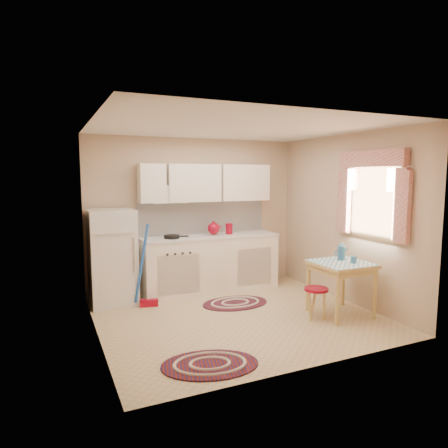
{
  "coord_description": "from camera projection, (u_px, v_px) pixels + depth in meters",
  "views": [
    {
      "loc": [
        -2.3,
        -4.67,
        1.89
      ],
      "look_at": [
        -0.09,
        0.25,
        1.23
      ],
      "focal_mm": 32.0,
      "sensor_mm": 36.0,
      "label": 1
    }
  ],
  "objects": [
    {
      "name": "base_cabinets",
      "position": [
        210.0,
        264.0,
        6.57
      ],
      "size": [
        2.25,
        0.6,
        0.88
      ],
      "primitive_type": "cube",
      "color": "white",
      "rests_on": "ground"
    },
    {
      "name": "fridge",
      "position": [
        112.0,
        257.0,
        5.85
      ],
      "size": [
        0.65,
        0.6,
        1.4
      ],
      "primitive_type": "cube",
      "color": "silver",
      "rests_on": "ground"
    },
    {
      "name": "red_canister",
      "position": [
        229.0,
        229.0,
        6.64
      ],
      "size": [
        0.14,
        0.14,
        0.16
      ],
      "primitive_type": "cylinder",
      "rotation": [
        0.0,
        0.0,
        -0.35
      ],
      "color": "maroon",
      "rests_on": "countertop"
    },
    {
      "name": "rug_center",
      "position": [
        235.0,
        303.0,
        5.92
      ],
      "size": [
        1.02,
        0.69,
        0.02
      ],
      "primitive_type": null,
      "rotation": [
        0.0,
        0.0,
        -0.03
      ],
      "color": "#67190B",
      "rests_on": "ground"
    },
    {
      "name": "mug",
      "position": [
        354.0,
        260.0,
        5.33
      ],
      "size": [
        0.1,
        0.1,
        0.1
      ],
      "primitive_type": "cylinder",
      "rotation": [
        0.0,
        0.0,
        -0.34
      ],
      "color": "#306893",
      "rests_on": "table"
    },
    {
      "name": "coffee_pot",
      "position": [
        341.0,
        251.0,
        5.51
      ],
      "size": [
        0.15,
        0.14,
        0.26
      ],
      "primitive_type": null,
      "rotation": [
        0.0,
        0.0,
        -0.21
      ],
      "color": "#306893",
      "rests_on": "table"
    },
    {
      "name": "broom",
      "position": [
        148.0,
        266.0,
        5.73
      ],
      "size": [
        0.3,
        0.18,
        1.2
      ],
      "primitive_type": null,
      "rotation": [
        0.0,
        0.0,
        -0.21
      ],
      "color": "blue",
      "rests_on": "ground"
    },
    {
      "name": "table",
      "position": [
        341.0,
        289.0,
        5.43
      ],
      "size": [
        0.72,
        0.72,
        0.72
      ],
      "primitive_type": "cube",
      "color": "#DABF6D",
      "rests_on": "ground"
    },
    {
      "name": "room_shell",
      "position": [
        240.0,
        197.0,
        5.48
      ],
      "size": [
        3.64,
        3.6,
        2.52
      ],
      "color": "tan",
      "rests_on": "ground"
    },
    {
      "name": "stool",
      "position": [
        316.0,
        303.0,
        5.27
      ],
      "size": [
        0.4,
        0.4,
        0.42
      ],
      "primitive_type": "cylinder",
      "rotation": [
        0.0,
        0.0,
        -0.35
      ],
      "color": "maroon",
      "rests_on": "ground"
    },
    {
      "name": "rug_left",
      "position": [
        210.0,
        365.0,
        3.99
      ],
      "size": [
        1.12,
        0.88,
        0.02
      ],
      "primitive_type": null,
      "rotation": [
        0.0,
        0.0,
        -0.25
      ],
      "color": "#67190B",
      "rests_on": "ground"
    },
    {
      "name": "countertop",
      "position": [
        210.0,
        237.0,
        6.51
      ],
      "size": [
        2.27,
        0.62,
        0.04
      ],
      "primitive_type": "cube",
      "color": "silver",
      "rests_on": "base_cabinets"
    },
    {
      "name": "frying_pan",
      "position": [
        172.0,
        237.0,
        6.19
      ],
      "size": [
        0.29,
        0.29,
        0.05
      ],
      "primitive_type": "cylinder",
      "rotation": [
        0.0,
        0.0,
        -0.25
      ],
      "color": "black",
      "rests_on": "countertop"
    },
    {
      "name": "red_kettle",
      "position": [
        214.0,
        228.0,
        6.52
      ],
      "size": [
        0.26,
        0.25,
        0.22
      ],
      "primitive_type": null,
      "rotation": [
        0.0,
        0.0,
        0.28
      ],
      "color": "maroon",
      "rests_on": "countertop"
    }
  ]
}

